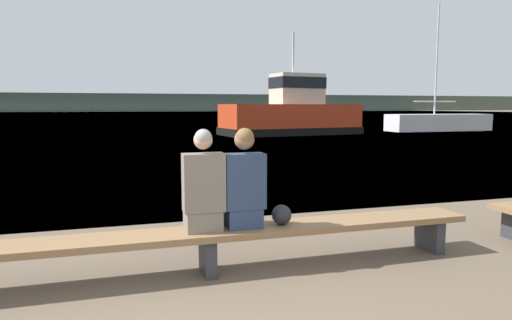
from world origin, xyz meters
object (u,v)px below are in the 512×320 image
(moored_sailboat, at_px, (438,122))
(shopping_bag, at_px, (282,215))
(person_right, at_px, (244,184))
(tugboat_red, at_px, (292,115))
(bench_main, at_px, (207,238))
(person_left, at_px, (203,188))

(moored_sailboat, bearing_deg, shopping_bag, 138.88)
(person_right, height_order, tugboat_red, tugboat_red)
(shopping_bag, relative_size, tugboat_red, 0.02)
(tugboat_red, xyz_separation_m, moored_sailboat, (11.57, 0.87, -0.57))
(bench_main, height_order, moored_sailboat, moored_sailboat)
(person_left, distance_m, person_right, 0.43)
(person_left, xyz_separation_m, shopping_bag, (0.85, -0.00, -0.34))
(person_right, distance_m, shopping_bag, 0.55)
(moored_sailboat, bearing_deg, bench_main, 137.75)
(bench_main, relative_size, moored_sailboat, 0.68)
(person_left, bearing_deg, bench_main, -4.34)
(bench_main, bearing_deg, tugboat_red, 66.72)
(person_left, distance_m, tugboat_red, 24.09)
(person_right, xyz_separation_m, moored_sailboat, (20.69, 22.99, -0.30))
(shopping_bag, height_order, moored_sailboat, moored_sailboat)
(moored_sailboat, bearing_deg, person_right, 138.29)
(bench_main, bearing_deg, person_right, 0.25)
(bench_main, distance_m, tugboat_red, 24.09)
(person_left, height_order, tugboat_red, tugboat_red)
(person_left, height_order, shopping_bag, person_left)
(bench_main, height_order, tugboat_red, tugboat_red)
(shopping_bag, bearing_deg, tugboat_red, 68.53)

